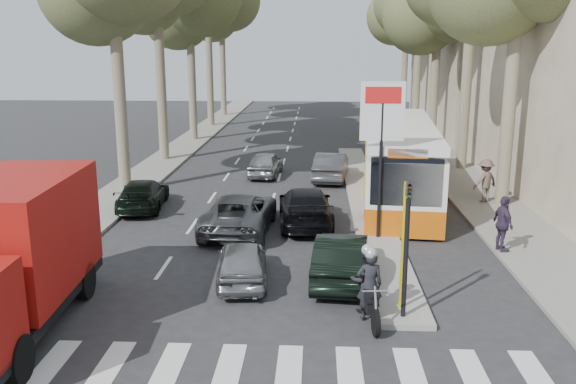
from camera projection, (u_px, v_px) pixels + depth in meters
name	position (u px, v px, depth m)	size (l,w,h in m)	color
ground	(278.00, 296.00, 16.92)	(120.00, 120.00, 0.00)	#28282B
sidewalk_right	(429.00, 148.00, 40.79)	(3.20, 70.00, 0.12)	gray
median_left	(193.00, 139.00, 44.46)	(2.40, 64.00, 0.12)	gray
traffic_island	(365.00, 198.00, 27.44)	(1.50, 26.00, 0.16)	gray
building_far	(504.00, 29.00, 47.35)	(11.00, 20.00, 16.00)	#B7A88E
billboard	(382.00, 138.00, 20.76)	(1.50, 12.10, 5.60)	yellow
traffic_light_island	(407.00, 227.00, 14.73)	(0.16, 0.41, 3.60)	black
tree_l_e	(223.00, 2.00, 57.59)	(7.40, 7.20, 14.49)	#6B604C
tree_r_e	(409.00, 4.00, 54.95)	(7.40, 7.20, 14.10)	#6B604C
silver_hatchback	(242.00, 261.00, 17.81)	(1.45, 3.60, 1.23)	#95989D
dark_hatchback	(341.00, 257.00, 17.91)	(1.47, 4.22, 1.39)	black
queue_car_a	(240.00, 212.00, 22.66)	(2.35, 5.10, 1.42)	#474A4F
queue_car_b	(305.00, 206.00, 23.52)	(2.00, 4.93, 1.43)	black
queue_car_c	(265.00, 164.00, 32.25)	(1.54, 3.84, 1.31)	#A0A3A7
queue_car_d	(331.00, 166.00, 31.24)	(1.52, 4.35, 1.43)	#494B50
queue_car_e	(143.00, 194.00, 25.80)	(1.75, 4.32, 1.25)	black
red_truck	(8.00, 254.00, 14.55)	(2.92, 6.91, 3.62)	black
city_bus	(400.00, 159.00, 27.37)	(4.08, 13.21, 3.43)	#D55C0B
motorcycle	(368.00, 285.00, 15.39)	(0.90, 2.29, 1.95)	black
pedestrian_near	(503.00, 224.00, 20.01)	(1.10, 0.54, 1.87)	#3D2F47
pedestrian_far	(485.00, 181.00, 26.37)	(1.21, 0.54, 1.87)	brown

